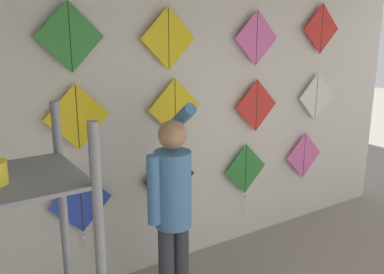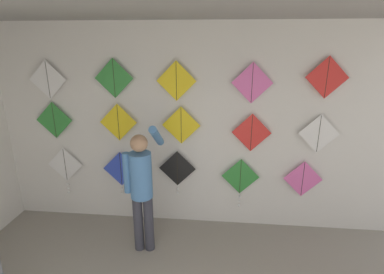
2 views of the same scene
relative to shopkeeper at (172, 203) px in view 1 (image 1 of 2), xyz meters
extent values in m
cube|color=silver|center=(0.38, 0.72, 0.47)|extent=(5.83, 0.06, 2.80)
cylinder|color=#383842|center=(-0.07, -0.02, -0.55)|extent=(0.12, 0.12, 0.75)
cylinder|color=#383842|center=(0.07, -0.01, -0.55)|extent=(0.12, 0.12, 0.75)
cylinder|color=#4C7FB7|center=(0.00, -0.01, 0.11)|extent=(0.27, 0.27, 0.56)
sphere|color=tan|center=(0.00, -0.01, 0.51)|extent=(0.20, 0.20, 0.20)
cylinder|color=#4C7FB7|center=(-0.16, -0.02, 0.14)|extent=(0.09, 0.09, 0.50)
cylinder|color=#4C7FB7|center=(0.16, 0.21, 0.54)|extent=(0.09, 0.46, 0.36)
cube|color=blue|center=(-0.47, 0.63, -0.11)|extent=(0.52, 0.01, 0.52)
cylinder|color=black|center=(-0.47, 0.63, -0.11)|extent=(0.01, 0.01, 0.49)
sphere|color=white|center=(-0.47, 0.62, -0.42)|extent=(0.04, 0.04, 0.04)
sphere|color=white|center=(-0.47, 0.62, -0.49)|extent=(0.04, 0.04, 0.04)
cube|color=black|center=(0.34, 0.63, -0.07)|extent=(0.52, 0.01, 0.52)
cylinder|color=black|center=(0.34, 0.63, -0.07)|extent=(0.01, 0.01, 0.49)
sphere|color=white|center=(0.34, 0.62, -0.38)|extent=(0.04, 0.04, 0.04)
sphere|color=white|center=(0.34, 0.62, -0.45)|extent=(0.04, 0.04, 0.04)
cube|color=#338C38|center=(1.22, 0.63, -0.15)|extent=(0.52, 0.01, 0.52)
cylinder|color=black|center=(1.22, 0.63, -0.15)|extent=(0.01, 0.01, 0.49)
sphere|color=white|center=(1.22, 0.62, -0.46)|extent=(0.04, 0.04, 0.04)
sphere|color=white|center=(1.22, 0.62, -0.53)|extent=(0.04, 0.04, 0.04)
sphere|color=white|center=(1.22, 0.62, -0.60)|extent=(0.04, 0.04, 0.04)
cube|color=pink|center=(2.05, 0.63, -0.15)|extent=(0.52, 0.01, 0.52)
cylinder|color=black|center=(2.05, 0.63, -0.15)|extent=(0.01, 0.01, 0.49)
cube|color=yellow|center=(-0.46, 0.63, 0.58)|extent=(0.52, 0.01, 0.52)
cylinder|color=black|center=(-0.46, 0.63, 0.58)|extent=(0.01, 0.01, 0.49)
cube|color=yellow|center=(0.40, 0.63, 0.56)|extent=(0.52, 0.01, 0.52)
cylinder|color=black|center=(0.40, 0.63, 0.56)|extent=(0.01, 0.01, 0.49)
cube|color=red|center=(1.33, 0.63, 0.48)|extent=(0.52, 0.01, 0.52)
cylinder|color=black|center=(1.33, 0.63, 0.48)|extent=(0.01, 0.01, 0.49)
cube|color=white|center=(2.18, 0.63, 0.50)|extent=(0.52, 0.01, 0.52)
cylinder|color=black|center=(2.18, 0.63, 0.50)|extent=(0.01, 0.01, 0.49)
cube|color=#338C38|center=(-0.47, 0.63, 1.17)|extent=(0.52, 0.01, 0.52)
cylinder|color=black|center=(-0.47, 0.63, 1.17)|extent=(0.01, 0.01, 0.49)
cube|color=yellow|center=(0.35, 0.63, 1.14)|extent=(0.52, 0.01, 0.52)
cylinder|color=black|center=(0.35, 0.63, 1.14)|extent=(0.01, 0.01, 0.49)
cube|color=pink|center=(1.30, 0.63, 1.13)|extent=(0.52, 0.01, 0.52)
cylinder|color=black|center=(1.30, 0.63, 1.13)|extent=(0.01, 0.01, 0.49)
cube|color=red|center=(2.19, 0.63, 1.21)|extent=(0.52, 0.01, 0.52)
cylinder|color=black|center=(2.19, 0.63, 1.21)|extent=(0.01, 0.01, 0.49)
camera|label=1|loc=(-1.44, -2.50, 1.25)|focal=40.00mm
camera|label=2|loc=(0.92, -3.17, 1.64)|focal=28.00mm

